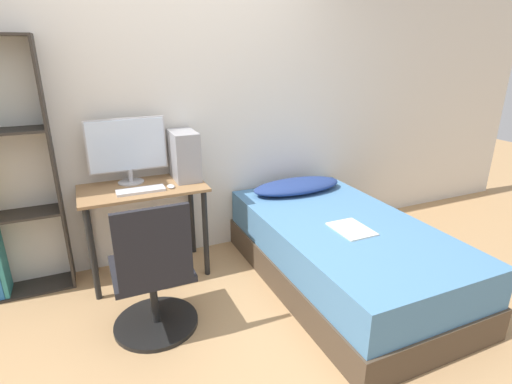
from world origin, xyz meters
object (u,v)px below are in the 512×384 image
Objects in this scene: office_chair at (154,284)px; monitor at (127,148)px; pc_tower at (184,155)px; keyboard at (141,190)px; bed at (342,253)px.

office_chair is 1.58× the size of monitor.
pc_tower reaches higher than office_chair.
office_chair is at bearing -95.14° from keyboard.
monitor reaches higher than office_chair.
pc_tower reaches higher than bed.
pc_tower is (-1.01, 0.82, 0.70)m from bed.
pc_tower is at bearing 24.81° from keyboard.
keyboard is (0.06, 0.65, 0.41)m from office_chair.
monitor is 1.70× the size of keyboard.
pc_tower is at bearing 61.74° from office_chair.
pc_tower is (0.38, 0.18, 0.18)m from keyboard.
keyboard is at bearing -155.19° from pc_tower.
pc_tower is at bearing -9.68° from monitor.
pc_tower is at bearing 140.97° from bed.
bed is at bearing -31.90° from monitor.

